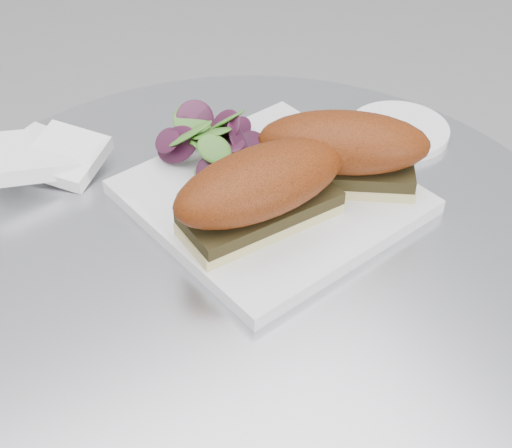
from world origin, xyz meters
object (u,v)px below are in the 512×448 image
(sandwich_left, at_px, (261,189))
(saucer, at_px, (399,130))
(sandwich_right, at_px, (343,149))
(plate, at_px, (271,197))

(sandwich_left, height_order, saucer, sandwich_left)
(sandwich_right, relative_size, saucer, 1.57)
(plate, relative_size, saucer, 2.14)
(sandwich_left, bearing_deg, saucer, 15.04)
(sandwich_right, height_order, saucer, sandwich_right)
(plate, relative_size, sandwich_left, 1.38)
(sandwich_left, distance_m, sandwich_right, 0.11)
(plate, bearing_deg, saucer, 8.08)
(plate, height_order, sandwich_left, sandwich_left)
(plate, height_order, saucer, plate)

